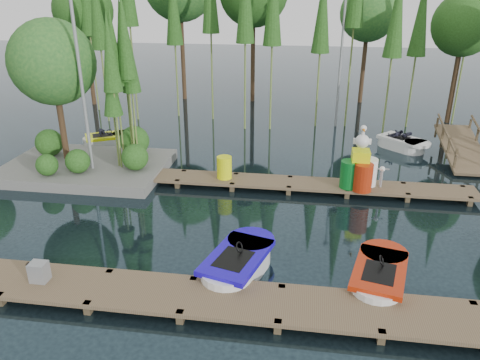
# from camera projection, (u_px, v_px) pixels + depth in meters

# --- Properties ---
(ground_plane) EXTENTS (90.00, 90.00, 0.00)m
(ground_plane) POSITION_uv_depth(u_px,v_px,m) (222.00, 217.00, 15.01)
(ground_plane) COLOR #1B2C33
(near_dock) EXTENTS (18.00, 1.50, 0.50)m
(near_dock) POSITION_uv_depth(u_px,v_px,m) (187.00, 296.00, 10.81)
(near_dock) COLOR brown
(near_dock) RESTS_ON ground
(far_dock) EXTENTS (15.00, 1.20, 0.50)m
(far_dock) POSITION_uv_depth(u_px,v_px,m) (262.00, 182.00, 17.06)
(far_dock) COLOR brown
(far_dock) RESTS_ON ground
(island) EXTENTS (6.20, 4.20, 6.75)m
(island) POSITION_uv_depth(u_px,v_px,m) (73.00, 90.00, 17.62)
(island) COLOR slate
(island) RESTS_ON ground
(tree_screen) EXTENTS (34.42, 18.53, 10.31)m
(tree_screen) POSITION_uv_depth(u_px,v_px,m) (219.00, 1.00, 22.56)
(tree_screen) COLOR #412C1B
(tree_screen) RESTS_ON ground
(lamp_island) EXTENTS (0.30, 0.30, 7.25)m
(lamp_island) POSITION_uv_depth(u_px,v_px,m) (79.00, 65.00, 16.37)
(lamp_island) COLOR gray
(lamp_island) RESTS_ON ground
(lamp_rear) EXTENTS (0.30, 0.30, 7.25)m
(lamp_rear) POSITION_uv_depth(u_px,v_px,m) (342.00, 42.00, 22.83)
(lamp_rear) COLOR gray
(lamp_rear) RESTS_ON ground
(ramp) EXTENTS (1.50, 3.94, 1.49)m
(ramp) POSITION_uv_depth(u_px,v_px,m) (462.00, 148.00, 19.49)
(ramp) COLOR brown
(ramp) RESTS_ON ground
(boat_blue) EXTENTS (1.98, 3.04, 0.94)m
(boat_blue) POSITION_uv_depth(u_px,v_px,m) (238.00, 264.00, 11.97)
(boat_blue) COLOR white
(boat_blue) RESTS_ON ground
(boat_red) EXTENTS (1.78, 2.85, 0.89)m
(boat_red) POSITION_uv_depth(u_px,v_px,m) (379.00, 277.00, 11.47)
(boat_red) COLOR white
(boat_red) RESTS_ON ground
(boat_yellow_far) EXTENTS (2.61, 2.10, 1.19)m
(boat_yellow_far) POSITION_uv_depth(u_px,v_px,m) (108.00, 140.00, 21.55)
(boat_yellow_far) COLOR white
(boat_yellow_far) RESTS_ON ground
(boat_white_far) EXTENTS (2.56, 2.51, 1.17)m
(boat_white_far) POSITION_uv_depth(u_px,v_px,m) (402.00, 143.00, 21.03)
(boat_white_far) COLOR white
(boat_white_far) RESTS_ON ground
(utility_cabinet) EXTENTS (0.40, 0.34, 0.49)m
(utility_cabinet) POSITION_uv_depth(u_px,v_px,m) (39.00, 272.00, 11.18)
(utility_cabinet) COLOR gray
(utility_cabinet) RESTS_ON near_dock
(yellow_barrel) EXTENTS (0.55, 0.55, 0.82)m
(yellow_barrel) POSITION_uv_depth(u_px,v_px,m) (224.00, 167.00, 17.06)
(yellow_barrel) COLOR #F0FF0D
(yellow_barrel) RESTS_ON far_dock
(drum_cluster) EXTENTS (1.30, 1.19, 2.24)m
(drum_cluster) POSITION_uv_depth(u_px,v_px,m) (360.00, 170.00, 16.17)
(drum_cluster) COLOR #0B6720
(drum_cluster) RESTS_ON far_dock
(seagull_post) EXTENTS (0.48, 0.26, 0.77)m
(seagull_post) POSITION_uv_depth(u_px,v_px,m) (382.00, 173.00, 16.26)
(seagull_post) COLOR gray
(seagull_post) RESTS_ON far_dock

